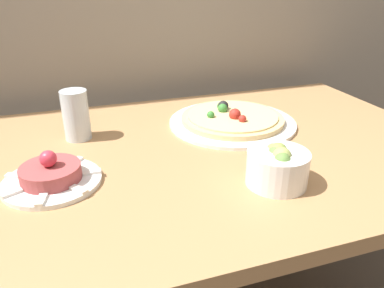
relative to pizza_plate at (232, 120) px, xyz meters
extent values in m
cube|color=#AD7F51|center=(-0.13, -0.13, -0.03)|extent=(1.32, 0.85, 0.03)
cylinder|color=#AD7F51|center=(-0.74, 0.23, -0.41)|extent=(0.06, 0.06, 0.73)
cylinder|color=#AD7F51|center=(0.47, 0.23, -0.41)|extent=(0.06, 0.06, 0.73)
cylinder|color=white|center=(0.00, 0.00, -0.01)|extent=(0.37, 0.37, 0.01)
cylinder|color=#E5C17F|center=(0.00, 0.00, 0.00)|extent=(0.30, 0.30, 0.01)
cylinder|color=beige|center=(0.00, 0.00, 0.01)|extent=(0.26, 0.26, 0.01)
sphere|color=#387F33|center=(-0.02, 0.04, 0.02)|extent=(0.03, 0.03, 0.03)
sphere|color=#387F33|center=(-0.01, 0.06, 0.02)|extent=(0.03, 0.03, 0.03)
sphere|color=#387F33|center=(-0.07, 0.00, 0.02)|extent=(0.02, 0.02, 0.02)
sphere|color=#B22D23|center=(0.00, -0.03, 0.03)|extent=(0.03, 0.03, 0.03)
sphere|color=#B22D23|center=(0.00, -0.06, 0.02)|extent=(0.02, 0.02, 0.02)
sphere|color=black|center=(-0.01, 0.06, 0.03)|extent=(0.03, 0.03, 0.03)
cylinder|color=white|center=(-0.50, -0.19, -0.01)|extent=(0.21, 0.21, 0.01)
cylinder|color=#A84747|center=(-0.50, -0.19, 0.01)|extent=(0.13, 0.13, 0.03)
sphere|color=#E0384C|center=(-0.50, -0.19, 0.05)|extent=(0.04, 0.04, 0.04)
cube|color=white|center=(-0.42, -0.19, 0.00)|extent=(0.04, 0.02, 0.01)
cube|color=white|center=(-0.45, -0.13, 0.00)|extent=(0.04, 0.04, 0.01)
cube|color=white|center=(-0.52, -0.11, 0.00)|extent=(0.02, 0.04, 0.01)
cube|color=white|center=(-0.58, -0.16, 0.00)|extent=(0.04, 0.03, 0.01)
cube|color=white|center=(-0.58, -0.23, 0.00)|extent=(0.04, 0.03, 0.01)
cube|color=white|center=(-0.52, -0.27, 0.00)|extent=(0.02, 0.04, 0.01)
cube|color=white|center=(-0.45, -0.26, 0.00)|extent=(0.04, 0.04, 0.01)
cylinder|color=white|center=(-0.05, -0.34, 0.02)|extent=(0.13, 0.13, 0.07)
sphere|color=#8EA34C|center=(-0.05, -0.33, 0.05)|extent=(0.04, 0.04, 0.04)
sphere|color=#668E42|center=(-0.05, -0.34, 0.05)|extent=(0.03, 0.03, 0.03)
sphere|color=#668E42|center=(-0.06, -0.37, 0.05)|extent=(0.03, 0.03, 0.03)
sphere|color=#8EA34C|center=(-0.04, -0.32, 0.05)|extent=(0.02, 0.02, 0.02)
sphere|color=#A3B25B|center=(-0.05, -0.35, 0.05)|extent=(0.04, 0.04, 0.04)
sphere|color=#8EA34C|center=(-0.05, -0.32, 0.05)|extent=(0.03, 0.03, 0.03)
cylinder|color=silver|center=(-0.44, 0.04, 0.05)|extent=(0.07, 0.07, 0.13)
camera|label=1|loc=(-0.44, -0.94, 0.40)|focal=35.00mm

